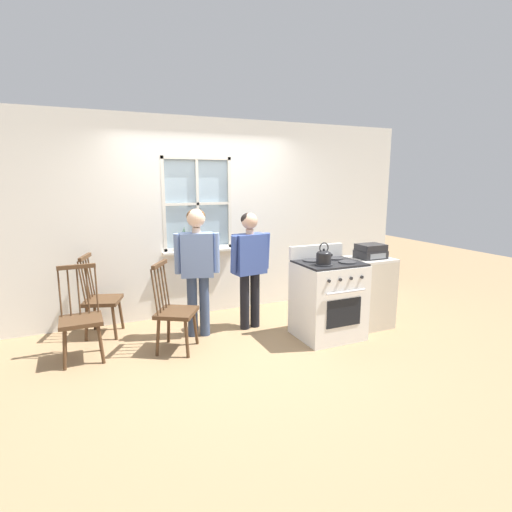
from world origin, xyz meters
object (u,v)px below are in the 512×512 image
person_teen_center (250,260)px  kettle (324,257)px  stove (328,299)px  side_counter (367,292)px  chair_by_window (81,319)px  chair_near_wall (101,300)px  stereo (371,251)px  person_elderly_left (197,259)px  potted_plant (184,244)px  chair_center_cluster (174,312)px

person_teen_center → kettle: person_teen_center is taller
stove → side_counter: stove is taller
chair_by_window → chair_near_wall: size_ratio=1.00×
chair_by_window → kettle: 2.70m
stove → chair_near_wall: bearing=155.3°
side_counter → stereo: size_ratio=2.65×
chair_near_wall → kettle: (2.33, -1.28, 0.58)m
person_elderly_left → stereo: (2.09, -0.58, 0.04)m
kettle → chair_by_window: bearing=166.0°
chair_by_window → stereo: bearing=-7.8°
stove → potted_plant: size_ratio=3.13×
chair_by_window → potted_plant: size_ratio=2.89×
stove → person_teen_center: bearing=139.3°
person_elderly_left → side_counter: (2.09, -0.55, -0.50)m
stereo → person_elderly_left: bearing=164.6°
chair_center_cluster → kettle: bearing=-75.5°
stove → kettle: size_ratio=4.39×
person_teen_center → person_elderly_left: bearing=171.1°
kettle → potted_plant: bearing=128.6°
person_elderly_left → stove: 1.63m
potted_plant → side_counter: bearing=-32.3°
chair_by_window → potted_plant: potted_plant is taller
kettle → person_elderly_left: bearing=148.0°
chair_near_wall → person_teen_center: person_teen_center is taller
person_elderly_left → stereo: person_elderly_left is taller
person_teen_center → chair_near_wall: bearing=155.9°
stereo → chair_near_wall: bearing=161.3°
chair_by_window → person_elderly_left: 1.41m
stove → side_counter: size_ratio=1.20×
chair_by_window → side_counter: size_ratio=1.11×
potted_plant → stereo: size_ratio=1.02×
chair_near_wall → kettle: kettle is taller
kettle → side_counter: (0.84, 0.23, -0.57)m
person_elderly_left → stove: size_ratio=1.43×
chair_center_cluster → side_counter: 2.46m
chair_near_wall → stove: size_ratio=0.92×
chair_near_wall → potted_plant: (1.11, 0.25, 0.57)m
kettle → chair_near_wall: bearing=151.2°
chair_by_window → person_teen_center: bearing=3.3°
person_elderly_left → person_teen_center: person_elderly_left is taller
chair_near_wall → stove: bearing=-96.7°
chair_center_cluster → stereo: size_ratio=2.94×
stove → side_counter: (0.67, 0.10, -0.02)m
stove → kettle: 0.59m
chair_center_cluster → person_teen_center: size_ratio=0.68×
kettle → stereo: size_ratio=0.73×
chair_by_window → chair_near_wall: bearing=69.7°
side_counter → stereo: 0.54m
chair_by_window → potted_plant: bearing=33.2°
chair_near_wall → stereo: stereo is taller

